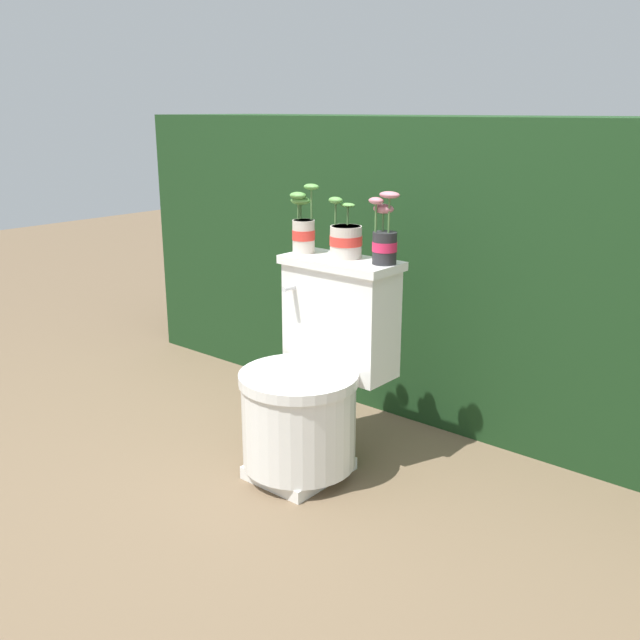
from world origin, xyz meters
TOP-DOWN VIEW (x-y plane):
  - ground_plane at (0.00, 0.00)m, footprint 12.00×12.00m
  - hedge_backdrop at (0.00, 1.02)m, footprint 3.11×0.69m
  - toilet at (-0.02, 0.11)m, footprint 0.43×0.54m
  - potted_plant_left at (-0.19, 0.25)m, footprint 0.12×0.09m
  - potted_plant_midleft at (-0.01, 0.28)m, footprint 0.14×0.11m
  - potted_plant_middle at (0.15, 0.28)m, footprint 0.10×0.08m

SIDE VIEW (x-z plane):
  - ground_plane at x=0.00m, z-range 0.00..0.00m
  - toilet at x=-0.02m, z-range -0.05..0.69m
  - hedge_backdrop at x=0.00m, z-range 0.00..1.22m
  - potted_plant_midleft at x=-0.01m, z-range 0.71..0.91m
  - potted_plant_middle at x=0.15m, z-range 0.71..0.96m
  - potted_plant_left at x=-0.19m, z-range 0.71..0.96m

